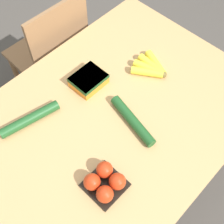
% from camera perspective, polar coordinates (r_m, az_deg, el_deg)
% --- Properties ---
extents(ground_plane, '(12.00, 12.00, 0.00)m').
position_cam_1_polar(ground_plane, '(2.04, 0.00, -11.56)').
color(ground_plane, '#4C4742').
extents(dining_table, '(1.33, 0.97, 0.74)m').
position_cam_1_polar(dining_table, '(1.46, 0.00, -2.55)').
color(dining_table, tan).
rests_on(dining_table, ground_plane).
extents(chair, '(0.43, 0.41, 0.90)m').
position_cam_1_polar(chair, '(2.00, -10.78, 10.28)').
color(chair, '#8E6642').
rests_on(chair, ground_plane).
extents(banana_bunch, '(0.17, 0.17, 0.04)m').
position_cam_1_polar(banana_bunch, '(1.53, 7.17, 8.06)').
color(banana_bunch, brown).
rests_on(banana_bunch, dining_table).
extents(tomato_pack, '(0.15, 0.15, 0.08)m').
position_cam_1_polar(tomato_pack, '(1.21, -1.33, -12.71)').
color(tomato_pack, black).
rests_on(tomato_pack, dining_table).
extents(carrot_bag, '(0.15, 0.13, 0.05)m').
position_cam_1_polar(carrot_bag, '(1.46, -4.33, 5.90)').
color(carrot_bag, orange).
rests_on(carrot_bag, dining_table).
extents(cucumber_near, '(0.28, 0.10, 0.04)m').
position_cam_1_polar(cucumber_near, '(1.39, -14.79, -1.25)').
color(cucumber_near, '#1E5123').
rests_on(cucumber_near, dining_table).
extents(cucumber_far, '(0.10, 0.28, 0.04)m').
position_cam_1_polar(cucumber_far, '(1.34, 3.79, -1.57)').
color(cucumber_far, '#1E5123').
rests_on(cucumber_far, dining_table).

